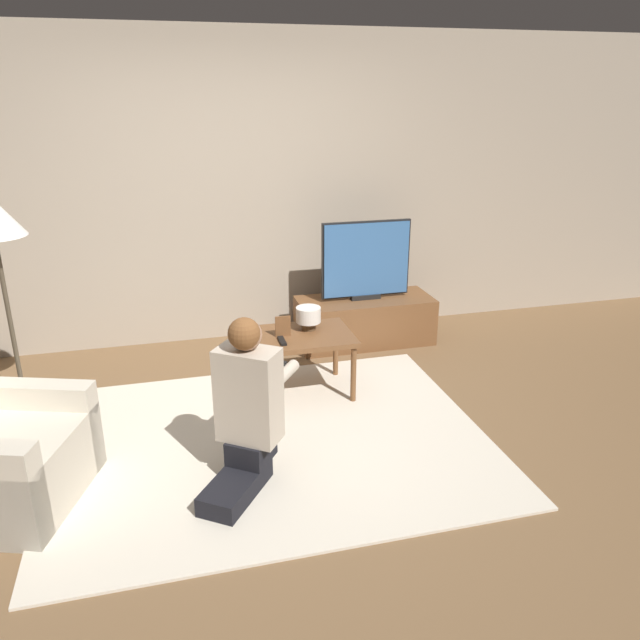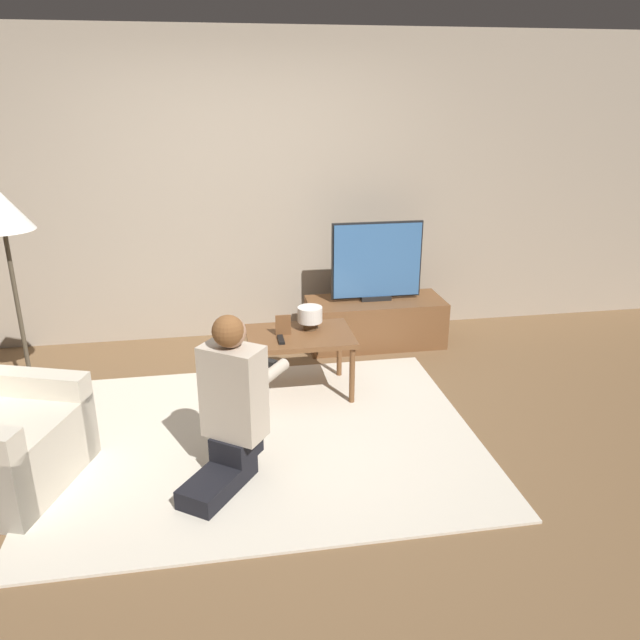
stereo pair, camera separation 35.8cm
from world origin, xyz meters
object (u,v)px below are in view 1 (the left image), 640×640
(tv, at_px, (366,260))
(coffee_table, at_px, (300,342))
(person_kneeling, at_px, (247,406))
(table_lamp, at_px, (308,316))

(tv, relative_size, coffee_table, 1.03)
(tv, height_order, person_kneeling, tv)
(person_kneeling, bearing_deg, tv, -89.95)
(person_kneeling, height_order, table_lamp, person_kneeling)
(coffee_table, bearing_deg, table_lamp, 42.73)
(coffee_table, height_order, person_kneeling, person_kneeling)
(coffee_table, relative_size, person_kneeling, 0.77)
(table_lamp, bearing_deg, tv, 47.76)
(tv, height_order, table_lamp, tv)
(coffee_table, relative_size, table_lamp, 4.19)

